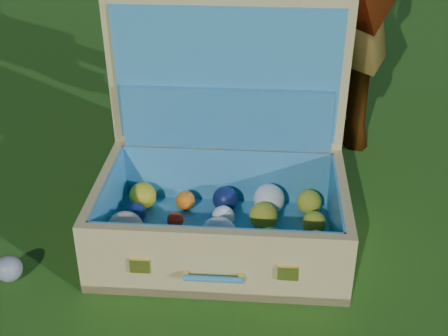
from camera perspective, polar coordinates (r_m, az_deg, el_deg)
ground at (r=1.68m, az=-0.52°, el=-8.87°), size 60.00×60.00×0.00m
stray_ball at (r=1.70m, az=-19.07°, el=-8.69°), size 0.07×0.07×0.07m
suitcase at (r=1.70m, az=-0.17°, el=-0.81°), size 0.67×0.51×0.64m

